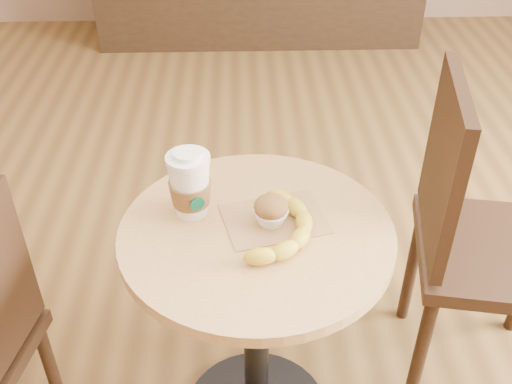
# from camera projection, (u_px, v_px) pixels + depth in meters

# --- Properties ---
(cafe_table) EXTENTS (0.66, 0.66, 0.75)m
(cafe_table) POSITION_uv_depth(u_px,v_px,m) (256.00, 298.00, 1.55)
(cafe_table) COLOR black
(cafe_table) RESTS_ON ground
(chair_right) EXTENTS (0.52, 0.52, 1.01)m
(chair_right) POSITION_uv_depth(u_px,v_px,m) (476.00, 235.00, 1.70)
(chair_right) COLOR black
(chair_right) RESTS_ON ground
(kraft_bag) EXTENTS (0.28, 0.23, 0.00)m
(kraft_bag) POSITION_uv_depth(u_px,v_px,m) (274.00, 219.00, 1.44)
(kraft_bag) COLOR #A2784E
(kraft_bag) RESTS_ON cafe_table
(coffee_cup) EXTENTS (0.10, 0.11, 0.17)m
(coffee_cup) POSITION_uv_depth(u_px,v_px,m) (190.00, 186.00, 1.42)
(coffee_cup) COLOR white
(coffee_cup) RESTS_ON cafe_table
(muffin) EXTENTS (0.08, 0.08, 0.08)m
(muffin) POSITION_uv_depth(u_px,v_px,m) (271.00, 211.00, 1.41)
(muffin) COLOR white
(muffin) RESTS_ON kraft_bag
(banana) EXTENTS (0.27, 0.33, 0.04)m
(banana) POSITION_uv_depth(u_px,v_px,m) (282.00, 225.00, 1.39)
(banana) COLOR gold
(banana) RESTS_ON kraft_bag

